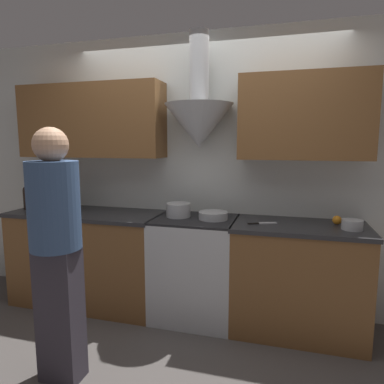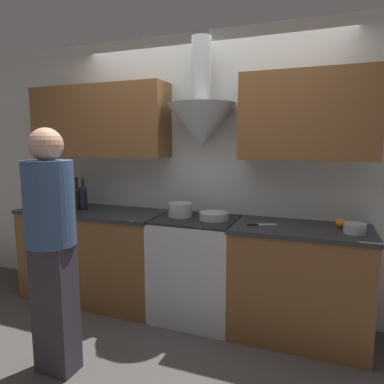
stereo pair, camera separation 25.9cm
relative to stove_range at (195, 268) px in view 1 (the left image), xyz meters
The scene contains 18 objects.
ground_plane 0.57m from the stove_range, 90.00° to the right, with size 12.00×12.00×0.00m, color #4C4744.
wall_back 1.05m from the stove_range, 105.37° to the left, with size 8.40×0.61×2.60m.
counter_left 1.10m from the stove_range, behind, with size 1.49×0.62×0.93m.
counter_right 0.89m from the stove_range, ahead, with size 1.09×0.62×0.93m.
stove_range is the anchor object (origin of this frame).
wine_bottle_0 1.85m from the stove_range, behind, with size 0.08×0.08×0.34m.
wine_bottle_1 1.76m from the stove_range, behind, with size 0.08×0.08×0.32m.
wine_bottle_2 1.66m from the stove_range, behind, with size 0.08×0.08×0.33m.
wine_bottle_3 1.58m from the stove_range, behind, with size 0.07×0.07×0.33m.
wine_bottle_4 1.49m from the stove_range, behind, with size 0.08×0.08×0.36m.
wine_bottle_5 1.40m from the stove_range, behind, with size 0.08×0.08×0.32m.
wine_bottle_6 1.33m from the stove_range, behind, with size 0.08×0.08×0.33m.
stock_pot 0.55m from the stove_range, behind, with size 0.22×0.22×0.12m.
mixing_bowl 0.52m from the stove_range, ahead, with size 0.26×0.26×0.07m.
orange_fruit 1.29m from the stove_range, ahead, with size 0.07×0.07×0.07m.
saucepan 1.37m from the stove_range, ahead, with size 0.16×0.16×0.08m.
chefs_knife 0.75m from the stove_range, ahead, with size 0.23×0.13×0.01m.
person_foreground_left 1.32m from the stove_range, 121.50° to the right, with size 0.32×0.32×1.69m.
Camera 1 is at (0.77, -2.54, 1.59)m, focal length 32.00 mm.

